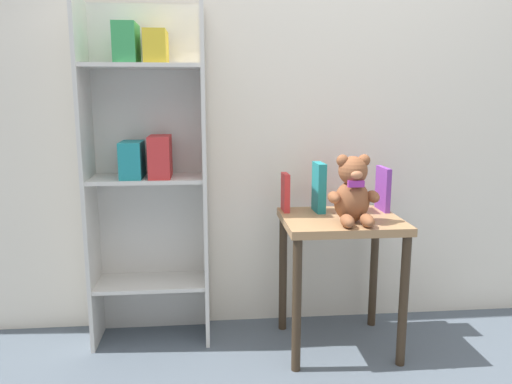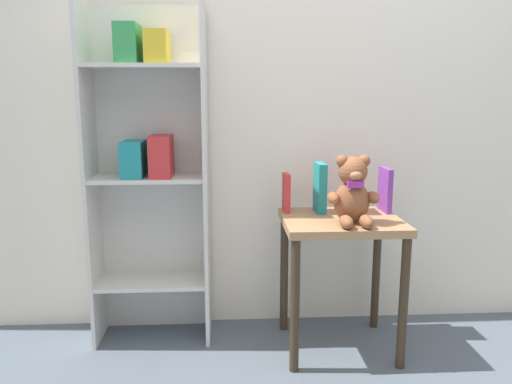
% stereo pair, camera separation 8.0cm
% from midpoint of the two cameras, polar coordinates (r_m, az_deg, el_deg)
% --- Properties ---
extents(wall_back, '(4.80, 0.06, 2.50)m').
position_cam_midpoint_polar(wall_back, '(2.56, 7.91, 12.49)').
color(wall_back, silver).
rests_on(wall_back, ground_plane).
extents(bookshelf_side, '(0.55, 0.27, 1.59)m').
position_cam_midpoint_polar(bookshelf_side, '(2.41, -11.18, 3.62)').
color(bookshelf_side, beige).
rests_on(bookshelf_side, ground_plane).
extents(display_table, '(0.53, 0.46, 0.63)m').
position_cam_midpoint_polar(display_table, '(2.33, 10.63, -5.66)').
color(display_table, '#9E754C').
rests_on(display_table, ground_plane).
extents(teddy_bear, '(0.23, 0.21, 0.30)m').
position_cam_midpoint_polar(teddy_bear, '(2.19, 12.01, -0.08)').
color(teddy_bear, brown).
rests_on(teddy_bear, display_table).
extents(book_standing_red, '(0.03, 0.10, 0.18)m').
position_cam_midpoint_polar(book_standing_red, '(2.38, 4.44, -0.07)').
color(book_standing_red, red).
rests_on(book_standing_red, display_table).
extents(book_standing_teal, '(0.04, 0.13, 0.23)m').
position_cam_midpoint_polar(book_standing_teal, '(2.38, 8.28, 0.48)').
color(book_standing_teal, teal).
rests_on(book_standing_teal, display_table).
extents(book_standing_pink, '(0.04, 0.14, 0.18)m').
position_cam_midpoint_polar(book_standing_pink, '(2.41, 11.93, -0.14)').
color(book_standing_pink, '#D17093').
rests_on(book_standing_pink, display_table).
extents(book_standing_purple, '(0.03, 0.15, 0.21)m').
position_cam_midpoint_polar(book_standing_purple, '(2.46, 15.43, 0.26)').
color(book_standing_purple, purple).
rests_on(book_standing_purple, display_table).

